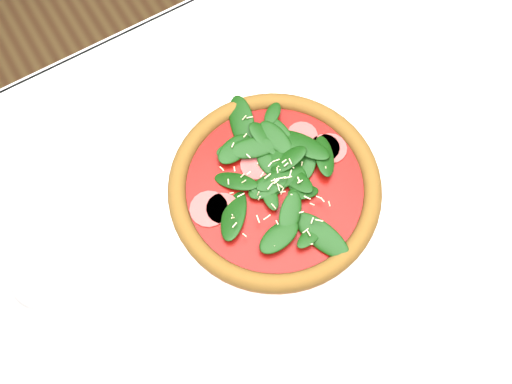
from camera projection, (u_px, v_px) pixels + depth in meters
ground at (261, 304)px, 1.55m from camera, size 6.00×6.00×0.00m
dining_table at (264, 230)px, 0.94m from camera, size 1.21×0.81×0.75m
plate at (274, 191)px, 0.85m from camera, size 0.37×0.37×0.02m
pizza at (275, 186)px, 0.83m from camera, size 0.38×0.38×0.04m
wine_glass at (51, 284)px, 0.66m from camera, size 0.09×0.09×0.21m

